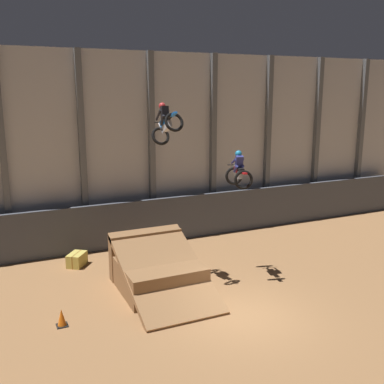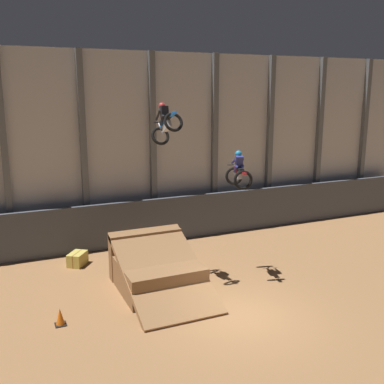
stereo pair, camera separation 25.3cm
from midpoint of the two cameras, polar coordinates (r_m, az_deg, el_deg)
ground_plane at (r=15.72m, az=6.12°, el=-15.36°), size 60.00×60.00×0.00m
arena_back_wall at (r=22.38m, az=-5.59°, el=5.55°), size 32.00×0.40×9.25m
lower_barrier at (r=22.33m, az=-4.71°, el=-3.65°), size 31.36×0.20×2.23m
dirt_ramp at (r=17.51m, az=-4.93°, el=-9.83°), size 2.96×4.66×2.03m
rider_bike_left_air at (r=16.83m, az=-3.75°, el=8.68°), size 0.80×1.70×1.67m
rider_bike_right_air at (r=17.59m, az=5.54°, el=2.54°), size 1.11×1.79×1.50m
traffic_cone_near_ramp at (r=15.53m, az=-16.69°, el=-15.06°), size 0.36×0.36×0.58m
hay_bale_trackside at (r=20.23m, az=-14.76°, el=-8.29°), size 1.02×1.08×0.57m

